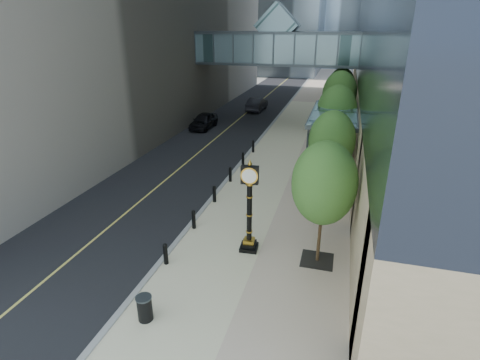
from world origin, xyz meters
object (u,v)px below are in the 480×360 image
trash_bin (145,309)px  pedestrian (325,174)px  car_far (257,104)px  car_near (204,121)px  street_clock (249,213)px

trash_bin → pedestrian: (5.27, 13.73, 0.36)m
trash_bin → car_far: bearing=96.8°
trash_bin → car_near: 26.61m
street_clock → car_near: (-9.83, 20.25, -1.14)m
pedestrian → car_near: 17.35m
street_clock → car_near: bearing=111.4°
street_clock → pedestrian: bearing=66.8°
pedestrian → car_near: (-12.69, 11.82, -0.10)m
street_clock → car_near: street_clock is taller
pedestrian → car_far: bearing=-67.0°
car_near → car_far: size_ratio=0.94×
street_clock → car_far: 30.67m
car_near → street_clock: bearing=-62.9°
pedestrian → car_far: 23.50m
pedestrian → car_near: bearing=-43.7°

